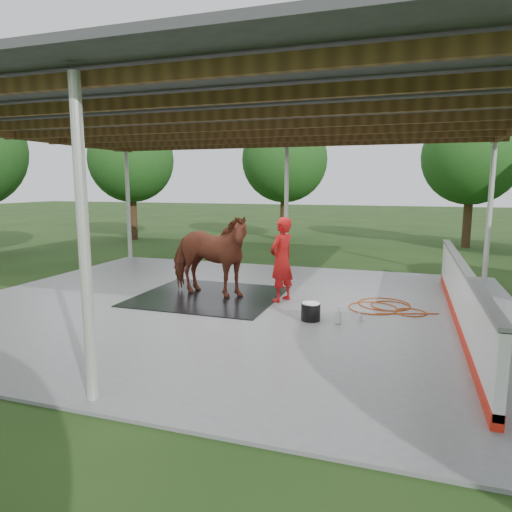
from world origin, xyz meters
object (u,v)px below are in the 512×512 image
(horse, at_px, (208,255))
(wash_bucket, at_px, (311,311))
(dasher_board, at_px, (461,296))
(handler, at_px, (282,260))

(horse, bearing_deg, wash_bucket, -104.14)
(wash_bucket, bearing_deg, dasher_board, 13.11)
(handler, bearing_deg, wash_bucket, 60.09)
(dasher_board, bearing_deg, handler, 170.19)
(dasher_board, xyz_separation_m, wash_bucket, (-2.71, -0.63, -0.37))
(horse, height_order, wash_bucket, horse)
(handler, xyz_separation_m, wash_bucket, (0.93, -1.26, -0.77))
(dasher_board, height_order, wash_bucket, dasher_board)
(dasher_board, bearing_deg, wash_bucket, -166.89)
(wash_bucket, bearing_deg, horse, 157.46)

